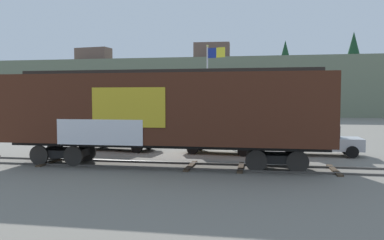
{
  "coord_description": "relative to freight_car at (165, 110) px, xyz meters",
  "views": [
    {
      "loc": [
        3.73,
        -16.71,
        3.08
      ],
      "look_at": [
        0.7,
        0.93,
        2.07
      ],
      "focal_mm": 35.28,
      "sensor_mm": 36.0,
      "label": 1
    }
  ],
  "objects": [
    {
      "name": "parked_car_tan",
      "position": [
        2.08,
        4.52,
        -1.7
      ],
      "size": [
        4.33,
        2.24,
        1.71
      ],
      "color": "#9E8966",
      "rests_on": "ground_plane"
    },
    {
      "name": "parked_car_black",
      "position": [
        -4.05,
        4.84,
        -1.78
      ],
      "size": [
        4.86,
        2.39,
        1.54
      ],
      "color": "black",
      "rests_on": "ground_plane"
    },
    {
      "name": "freight_car",
      "position": [
        0.0,
        0.0,
        0.0
      ],
      "size": [
        14.64,
        3.09,
        4.42
      ],
      "color": "#472316",
      "rests_on": "ground_plane"
    },
    {
      "name": "ground_plane",
      "position": [
        0.41,
        0.0,
        -2.56
      ],
      "size": [
        260.0,
        260.0,
        0.0
      ],
      "primitive_type": "plane",
      "color": "slate"
    },
    {
      "name": "flagpole",
      "position": [
        0.67,
        12.06,
        2.11
      ],
      "size": [
        1.49,
        0.65,
        7.21
      ],
      "color": "silver",
      "rests_on": "ground_plane"
    },
    {
      "name": "parked_car_silver",
      "position": [
        7.65,
        4.73,
        -1.74
      ],
      "size": [
        4.09,
        2.01,
        1.65
      ],
      "color": "#B7BABF",
      "rests_on": "ground_plane"
    },
    {
      "name": "track",
      "position": [
        -1.52,
        -0.0,
        -2.52
      ],
      "size": [
        60.01,
        2.63,
        0.08
      ],
      "color": "#4C4742",
      "rests_on": "ground_plane"
    },
    {
      "name": "hillside",
      "position": [
        0.38,
        64.8,
        2.61
      ],
      "size": [
        145.47,
        33.77,
        14.87
      ],
      "color": "slate",
      "rests_on": "ground_plane"
    }
  ]
}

